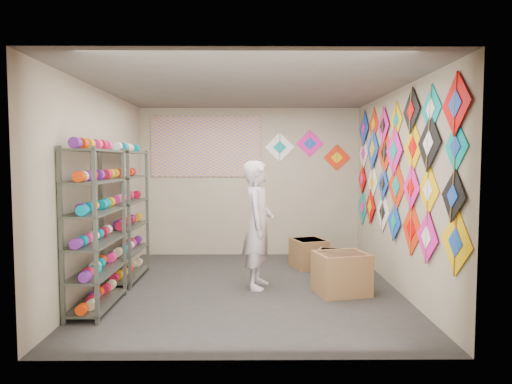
{
  "coord_description": "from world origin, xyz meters",
  "views": [
    {
      "loc": [
        0.05,
        -6.13,
        1.75
      ],
      "look_at": [
        0.1,
        0.3,
        1.3
      ],
      "focal_mm": 32.0,
      "sensor_mm": 36.0,
      "label": 1
    }
  ],
  "objects_px": {
    "carton_b": "(335,265)",
    "carton_a": "(341,273)",
    "shopkeeper": "(258,225)",
    "carton_c": "(309,254)",
    "shelf_rack_back": "(126,215)",
    "shelf_rack_front": "(96,229)"
  },
  "relations": [
    {
      "from": "carton_c",
      "to": "shopkeeper",
      "type": "bearing_deg",
      "value": -144.9
    },
    {
      "from": "shelf_rack_back",
      "to": "carton_b",
      "type": "relative_size",
      "value": 3.63
    },
    {
      "from": "shopkeeper",
      "to": "carton_a",
      "type": "xyz_separation_m",
      "value": [
        1.09,
        -0.31,
        -0.6
      ]
    },
    {
      "from": "shopkeeper",
      "to": "carton_b",
      "type": "distance_m",
      "value": 1.38
    },
    {
      "from": "carton_b",
      "to": "carton_a",
      "type": "bearing_deg",
      "value": -74.48
    },
    {
      "from": "shelf_rack_front",
      "to": "carton_b",
      "type": "bearing_deg",
      "value": 23.31
    },
    {
      "from": "carton_a",
      "to": "carton_b",
      "type": "relative_size",
      "value": 1.24
    },
    {
      "from": "shelf_rack_front",
      "to": "carton_b",
      "type": "height_order",
      "value": "shelf_rack_front"
    },
    {
      "from": "shopkeeper",
      "to": "carton_b",
      "type": "bearing_deg",
      "value": -60.43
    },
    {
      "from": "shelf_rack_front",
      "to": "shopkeeper",
      "type": "relative_size",
      "value": 1.09
    },
    {
      "from": "shelf_rack_back",
      "to": "carton_b",
      "type": "height_order",
      "value": "shelf_rack_back"
    },
    {
      "from": "shelf_rack_back",
      "to": "shopkeeper",
      "type": "height_order",
      "value": "shelf_rack_back"
    },
    {
      "from": "shelf_rack_back",
      "to": "carton_c",
      "type": "bearing_deg",
      "value": 14.85
    },
    {
      "from": "carton_c",
      "to": "carton_b",
      "type": "bearing_deg",
      "value": -85.69
    },
    {
      "from": "carton_a",
      "to": "carton_c",
      "type": "bearing_deg",
      "value": 86.06
    },
    {
      "from": "shelf_rack_front",
      "to": "shelf_rack_back",
      "type": "distance_m",
      "value": 1.3
    },
    {
      "from": "carton_a",
      "to": "carton_b",
      "type": "distance_m",
      "value": 0.73
    },
    {
      "from": "shopkeeper",
      "to": "carton_c",
      "type": "bearing_deg",
      "value": -26.97
    },
    {
      "from": "carton_c",
      "to": "shelf_rack_front",
      "type": "bearing_deg",
      "value": -161.96
    },
    {
      "from": "shopkeeper",
      "to": "carton_a",
      "type": "relative_size",
      "value": 2.68
    },
    {
      "from": "shopkeeper",
      "to": "carton_c",
      "type": "xyz_separation_m",
      "value": [
        0.84,
        1.13,
        -0.64
      ]
    },
    {
      "from": "shopkeeper",
      "to": "shelf_rack_front",
      "type": "bearing_deg",
      "value": 124.69
    }
  ]
}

